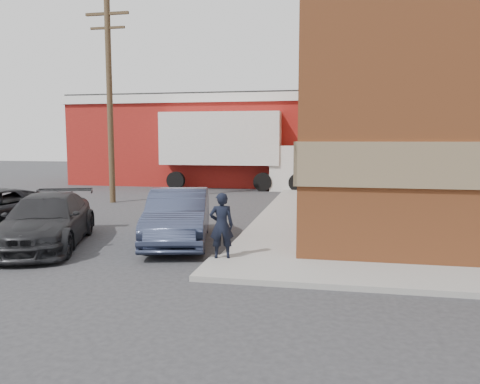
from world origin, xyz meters
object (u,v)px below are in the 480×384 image
at_px(warehouse, 207,140).
at_px(utility_pole, 110,97).
at_px(man, 221,225).
at_px(box_truck, 237,145).
at_px(sedan, 178,216).
at_px(suv_b, 46,221).

bearing_deg(warehouse, utility_pole, -97.77).
relative_size(man, box_truck, 0.17).
height_order(sedan, box_truck, box_truck).
bearing_deg(man, warehouse, -89.07).
height_order(warehouse, suv_b, warehouse).
distance_m(warehouse, utility_pole, 11.27).
height_order(utility_pole, suv_b, utility_pole).
bearing_deg(man, utility_pole, -66.77).
distance_m(sedan, box_truck, 14.60).
distance_m(sedan, suv_b, 3.49).
bearing_deg(utility_pole, man, -51.72).
height_order(sedan, suv_b, sedan).
distance_m(warehouse, man, 21.15).
bearing_deg(utility_pole, sedan, -52.78).
relative_size(man, suv_b, 0.32).
bearing_deg(suv_b, warehouse, 73.51).
bearing_deg(utility_pole, box_truck, 58.15).
bearing_deg(sedan, warehouse, 89.27).
relative_size(warehouse, sedan, 3.63).
xyz_separation_m(sedan, box_truck, (-1.28, 14.44, 1.79)).
relative_size(suv_b, box_truck, 0.53).
bearing_deg(warehouse, box_truck, -54.39).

